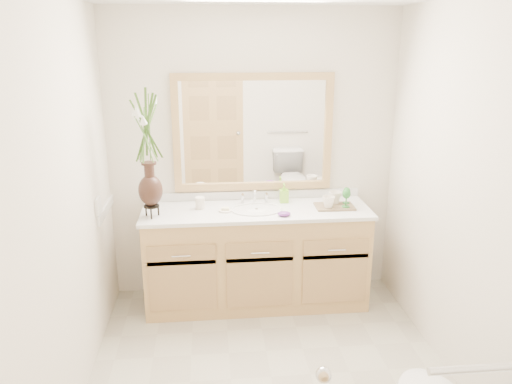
{
  "coord_description": "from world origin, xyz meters",
  "views": [
    {
      "loc": [
        -0.37,
        -2.78,
        2.14
      ],
      "look_at": [
        -0.04,
        0.65,
        1.09
      ],
      "focal_mm": 35.0,
      "sensor_mm": 36.0,
      "label": 1
    }
  ],
  "objects": [
    {
      "name": "wall_back",
      "position": [
        0.0,
        1.3,
        1.2
      ],
      "size": [
        2.4,
        0.02,
        2.4
      ],
      "primitive_type": "cube",
      "color": "silver",
      "rests_on": "floor"
    },
    {
      "name": "goblet_back",
      "position": [
        0.75,
        1.05,
        0.94
      ],
      "size": [
        0.06,
        0.06,
        0.14
      ],
      "color": "#27752A",
      "rests_on": "tray"
    },
    {
      "name": "sink",
      "position": [
        0.0,
        1.0,
        0.78
      ],
      "size": [
        0.38,
        0.34,
        0.23
      ],
      "color": "white",
      "rests_on": "counter"
    },
    {
      "name": "purple_dish",
      "position": [
        0.2,
        0.83,
        0.85
      ],
      "size": [
        0.11,
        0.1,
        0.04
      ],
      "primitive_type": "ellipsoid",
      "rotation": [
        0.0,
        0.0,
        0.17
      ],
      "color": "#672A7E",
      "rests_on": "counter"
    },
    {
      "name": "wall_right",
      "position": [
        1.2,
        0.0,
        1.2
      ],
      "size": [
        0.02,
        2.6,
        2.4
      ],
      "primitive_type": "cube",
      "color": "silver",
      "rests_on": "floor"
    },
    {
      "name": "vanity",
      "position": [
        0.0,
        1.01,
        0.4
      ],
      "size": [
        1.8,
        0.55,
        0.8
      ],
      "color": "tan",
      "rests_on": "floor"
    },
    {
      "name": "mug_right",
      "position": [
        0.66,
        1.05,
        0.9
      ],
      "size": [
        0.15,
        0.15,
        0.11
      ],
      "primitive_type": "imported",
      "rotation": [
        0.0,
        0.0,
        0.79
      ],
      "color": "silver",
      "rests_on": "tray"
    },
    {
      "name": "grab_bar",
      "position": [
        0.7,
        -1.27,
        0.95
      ],
      "size": [
        0.55,
        0.03,
        0.03
      ],
      "primitive_type": "cylinder",
      "rotation": [
        0.0,
        1.57,
        0.0
      ],
      "color": "silver",
      "rests_on": "wall_front"
    },
    {
      "name": "tray",
      "position": [
        0.64,
        1.0,
        0.84
      ],
      "size": [
        0.32,
        0.21,
        0.02
      ],
      "primitive_type": "cube",
      "rotation": [
        0.0,
        0.0,
        -0.02
      ],
      "color": "brown",
      "rests_on": "counter"
    },
    {
      "name": "wall_left",
      "position": [
        -1.2,
        0.0,
        1.2
      ],
      "size": [
        0.02,
        2.6,
        2.4
      ],
      "primitive_type": "cube",
      "color": "silver",
      "rests_on": "floor"
    },
    {
      "name": "tumbler",
      "position": [
        -0.45,
        1.07,
        0.88
      ],
      "size": [
        0.08,
        0.08,
        0.1
      ],
      "primitive_type": "cylinder",
      "color": "silver",
      "rests_on": "counter"
    },
    {
      "name": "counter",
      "position": [
        0.0,
        1.01,
        0.82
      ],
      "size": [
        1.84,
        0.57,
        0.03
      ],
      "primitive_type": "cube",
      "color": "white",
      "rests_on": "vanity"
    },
    {
      "name": "soap_dish",
      "position": [
        -0.25,
        0.98,
        0.84
      ],
      "size": [
        0.1,
        0.1,
        0.03
      ],
      "color": "silver",
      "rests_on": "counter"
    },
    {
      "name": "goblet_front",
      "position": [
        0.72,
        0.95,
        0.95
      ],
      "size": [
        0.07,
        0.07,
        0.15
      ],
      "color": "#27752A",
      "rests_on": "tray"
    },
    {
      "name": "flower_vase",
      "position": [
        -0.82,
        0.91,
        1.44
      ],
      "size": [
        0.22,
        0.22,
        0.89
      ],
      "rotation": [
        0.0,
        0.0,
        0.43
      ],
      "color": "black",
      "rests_on": "counter"
    },
    {
      "name": "mug_left",
      "position": [
        0.58,
        0.95,
        0.9
      ],
      "size": [
        0.11,
        0.1,
        0.1
      ],
      "primitive_type": "imported",
      "rotation": [
        0.0,
        0.0,
        -0.09
      ],
      "color": "silver",
      "rests_on": "tray"
    },
    {
      "name": "mirror",
      "position": [
        0.0,
        1.28,
        1.41
      ],
      "size": [
        1.32,
        0.04,
        0.97
      ],
      "color": "white",
      "rests_on": "wall_back"
    },
    {
      "name": "soap_bottle",
      "position": [
        0.25,
        1.17,
        0.9
      ],
      "size": [
        0.07,
        0.07,
        0.15
      ],
      "primitive_type": "imported",
      "rotation": [
        0.0,
        0.0,
        -0.02
      ],
      "color": "#8BD632",
      "rests_on": "counter"
    },
    {
      "name": "door",
      "position": [
        -0.3,
        -1.29,
        1.0
      ],
      "size": [
        0.8,
        0.03,
        2.0
      ],
      "primitive_type": "cube",
      "color": "tan",
      "rests_on": "floor"
    },
    {
      "name": "floor",
      "position": [
        0.0,
        0.0,
        0.0
      ],
      "size": [
        2.6,
        2.6,
        0.0
      ],
      "primitive_type": "plane",
      "color": "beige",
      "rests_on": "ground"
    },
    {
      "name": "switch_plate",
      "position": [
        -1.19,
        0.76,
        0.98
      ],
      "size": [
        0.02,
        0.12,
        0.12
      ],
      "primitive_type": "cube",
      "color": "white",
      "rests_on": "wall_left"
    },
    {
      "name": "wall_front",
      "position": [
        0.0,
        -1.3,
        1.2
      ],
      "size": [
        2.4,
        0.02,
        2.4
      ],
      "primitive_type": "cube",
      "color": "silver",
      "rests_on": "floor"
    }
  ]
}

